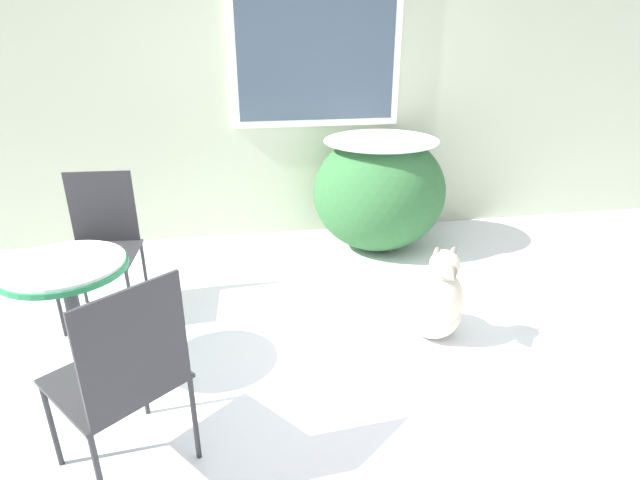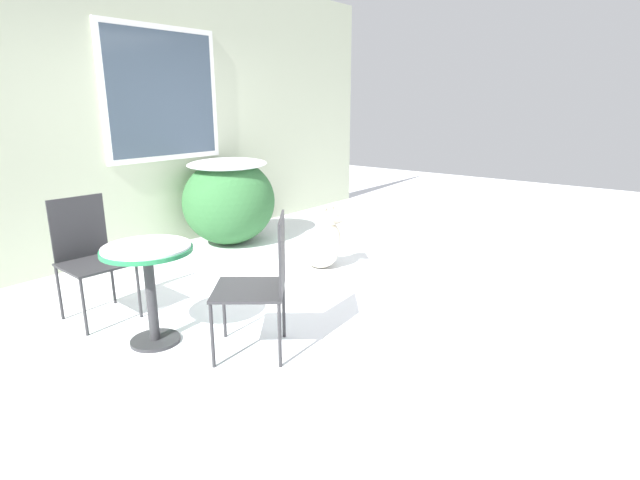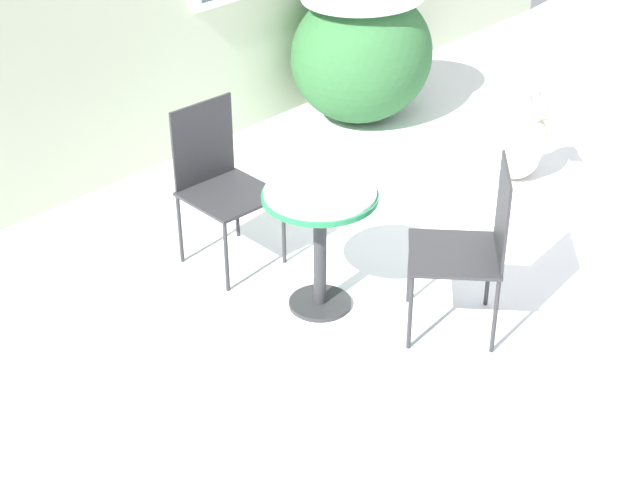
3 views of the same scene
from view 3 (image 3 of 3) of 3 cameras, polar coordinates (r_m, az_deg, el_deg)
ground_plane at (r=6.46m, az=9.33°, el=1.15°), size 16.00×16.00×0.00m
shrub_left at (r=7.65m, az=2.46°, el=10.94°), size 1.16×1.04×1.03m
patio_table at (r=5.25m, az=0.00°, el=1.33°), size 0.63×0.63×0.73m
patio_chair_near_table at (r=5.76m, az=-5.86°, el=3.57°), size 0.50×0.50×0.97m
patio_chair_far_side at (r=5.15m, az=8.85°, el=-0.17°), size 0.67×0.67×0.97m
dog at (r=6.92m, az=11.49°, el=5.37°), size 0.40×0.61×0.67m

